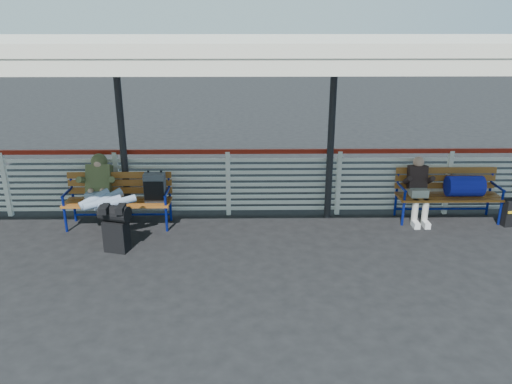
{
  "coord_description": "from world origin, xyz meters",
  "views": [
    {
      "loc": [
        0.38,
        -6.67,
        3.43
      ],
      "look_at": [
        0.49,
        1.0,
        0.75
      ],
      "focal_mm": 35.0,
      "sensor_mm": 36.0,
      "label": 1
    }
  ],
  "objects_px": {
    "luggage_stack": "(116,226)",
    "bench_left": "(132,192)",
    "companion_person": "(418,189)",
    "suitcase_side": "(512,212)",
    "traveler_man": "(104,195)",
    "bench_right": "(457,188)"
  },
  "relations": [
    {
      "from": "traveler_man",
      "to": "bench_right",
      "type": "bearing_deg",
      "value": 4.83
    },
    {
      "from": "luggage_stack",
      "to": "bench_left",
      "type": "distance_m",
      "value": 1.05
    },
    {
      "from": "companion_person",
      "to": "luggage_stack",
      "type": "bearing_deg",
      "value": -166.95
    },
    {
      "from": "bench_left",
      "to": "companion_person",
      "type": "distance_m",
      "value": 5.0
    },
    {
      "from": "bench_left",
      "to": "bench_right",
      "type": "xyz_separation_m",
      "value": [
        5.68,
        0.17,
        -0.0
      ]
    },
    {
      "from": "bench_right",
      "to": "luggage_stack",
      "type": "bearing_deg",
      "value": -168.16
    },
    {
      "from": "luggage_stack",
      "to": "suitcase_side",
      "type": "height_order",
      "value": "luggage_stack"
    },
    {
      "from": "bench_right",
      "to": "companion_person",
      "type": "height_order",
      "value": "companion_person"
    },
    {
      "from": "traveler_man",
      "to": "companion_person",
      "type": "relative_size",
      "value": 1.43
    },
    {
      "from": "bench_left",
      "to": "traveler_man",
      "type": "xyz_separation_m",
      "value": [
        -0.38,
        -0.34,
        0.07
      ]
    },
    {
      "from": "luggage_stack",
      "to": "suitcase_side",
      "type": "xyz_separation_m",
      "value": [
        6.63,
        0.93,
        -0.17
      ]
    },
    {
      "from": "luggage_stack",
      "to": "traveler_man",
      "type": "height_order",
      "value": "traveler_man"
    },
    {
      "from": "companion_person",
      "to": "suitcase_side",
      "type": "xyz_separation_m",
      "value": [
        1.6,
        -0.24,
        -0.36
      ]
    },
    {
      "from": "luggage_stack",
      "to": "traveler_man",
      "type": "xyz_separation_m",
      "value": [
        -0.35,
        0.69,
        0.27
      ]
    },
    {
      "from": "bench_left",
      "to": "traveler_man",
      "type": "distance_m",
      "value": 0.51
    },
    {
      "from": "suitcase_side",
      "to": "bench_left",
      "type": "bearing_deg",
      "value": 169.86
    },
    {
      "from": "bench_right",
      "to": "suitcase_side",
      "type": "bearing_deg",
      "value": -16.35
    },
    {
      "from": "luggage_stack",
      "to": "traveler_man",
      "type": "relative_size",
      "value": 0.46
    },
    {
      "from": "luggage_stack",
      "to": "bench_right",
      "type": "bearing_deg",
      "value": 27.16
    },
    {
      "from": "companion_person",
      "to": "bench_right",
      "type": "bearing_deg",
      "value": 2.69
    },
    {
      "from": "luggage_stack",
      "to": "bench_left",
      "type": "height_order",
      "value": "bench_left"
    },
    {
      "from": "luggage_stack",
      "to": "companion_person",
      "type": "distance_m",
      "value": 5.17
    }
  ]
}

